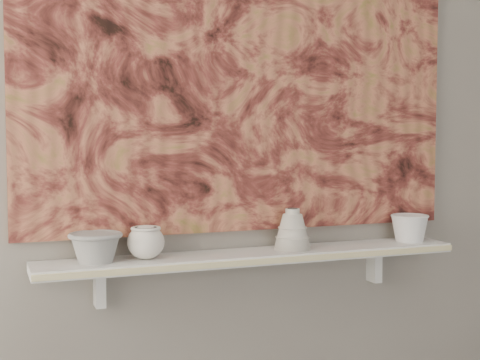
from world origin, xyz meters
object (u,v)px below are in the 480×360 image
bell_vessel (292,229)px  bowl_white (410,228)px  painting (246,64)px  cup_cream (146,242)px  bowl_grey (96,247)px  shelf (255,256)px

bell_vessel → bowl_white: 0.46m
painting → bell_vessel: painting is taller
cup_cream → bell_vessel: bell_vessel is taller
painting → bowl_white: (0.59, -0.08, -0.56)m
bell_vessel → bowl_grey: bearing=180.0°
shelf → painting: painting is taller
bowl_grey → bell_vessel: bearing=0.0°
bell_vessel → cup_cream: bearing=180.0°
cup_cream → painting: bearing=12.6°
bell_vessel → bowl_white: bell_vessel is taller
shelf → bowl_white: bearing=0.0°
cup_cream → bell_vessel: (0.49, 0.00, 0.02)m
painting → cup_cream: (-0.36, -0.08, -0.56)m
shelf → cup_cream: size_ratio=12.42×
bowl_grey → bell_vessel: (0.64, 0.00, 0.02)m
shelf → bowl_white: 0.60m
shelf → bowl_white: (0.59, 0.00, 0.06)m
painting → bowl_white: size_ratio=11.25×
bell_vessel → shelf: bearing=180.0°
shelf → bell_vessel: bell_vessel is taller
bowl_grey → cup_cream: (0.15, 0.00, 0.01)m
shelf → painting: (0.00, 0.08, 0.62)m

